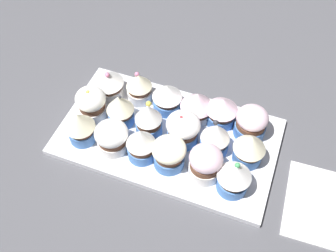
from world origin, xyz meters
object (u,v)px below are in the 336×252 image
cupcake_13 (139,87)px  cupcake_15 (197,105)px  cupcake_4 (205,163)px  cupcake_16 (222,110)px  cupcake_5 (234,177)px  cupcake_6 (91,103)px  baking_tray (168,137)px  cupcake_7 (119,110)px  cupcake_14 (167,97)px  napkin (330,207)px  cupcake_1 (112,137)px  cupcake_2 (141,144)px  cupcake_12 (108,83)px  cupcake_3 (169,154)px  cupcake_10 (216,136)px  cupcake_9 (182,130)px  cupcake_0 (80,126)px  cupcake_17 (251,123)px  cupcake_11 (249,148)px  cupcake_8 (148,119)px

cupcake_13 → cupcake_15: cupcake_13 is taller
cupcake_4 → cupcake_16: bearing=92.9°
cupcake_5 → cupcake_15: 17.52cm
cupcake_6 → cupcake_16: 26.16cm
baking_tray → cupcake_7: size_ratio=5.50×
cupcake_14 → cupcake_7: bearing=-137.0°
cupcake_14 → baking_tray: bearing=-68.0°
cupcake_6 → napkin: 49.14cm
cupcake_1 → cupcake_13: bearing=90.1°
cupcake_2 → cupcake_7: 9.21cm
cupcake_5 → cupcake_12: cupcake_5 is taller
cupcake_1 → cupcake_3: size_ratio=1.01×
cupcake_6 → cupcake_10: cupcake_10 is taller
cupcake_3 → cupcake_6: (-18.80, 5.58, 0.35)cm
cupcake_6 → cupcake_2: bearing=-23.2°
cupcake_5 → cupcake_9: bearing=151.4°
cupcake_3 → cupcake_5: (12.44, -0.79, 0.29)cm
cupcake_7 → cupcake_1: bearing=-79.0°
cupcake_0 → cupcake_7: (5.34, 6.25, -0.06)cm
cupcake_2 → cupcake_6: cupcake_2 is taller
cupcake_2 → cupcake_3: size_ratio=1.22×
cupcake_0 → cupcake_10: cupcake_10 is taller
cupcake_12 → cupcake_14: cupcake_12 is taller
cupcake_5 → cupcake_10: bearing=126.6°
cupcake_10 → cupcake_17: cupcake_10 is taller
cupcake_11 → napkin: (16.47, -4.15, -4.73)cm
cupcake_4 → cupcake_9: cupcake_4 is taller
cupcake_10 → cupcake_14: bearing=153.3°
cupcake_8 → cupcake_11: 19.87cm
cupcake_12 → napkin: 49.42cm
cupcake_2 → cupcake_13: size_ratio=1.02×
cupcake_9 → cupcake_14: cupcake_9 is taller
cupcake_15 → napkin: size_ratio=0.45×
cupcake_6 → cupcake_14: size_ratio=1.14×
cupcake_2 → cupcake_14: cupcake_2 is taller
napkin → cupcake_10: bearing=168.9°
cupcake_11 → cupcake_13: (-25.05, 6.81, -0.12)cm
cupcake_8 → cupcake_7: bearing=178.2°
cupcake_14 → cupcake_11: bearing=-19.1°
cupcake_1 → cupcake_3: (11.50, 0.26, 0.06)cm
cupcake_7 → cupcake_17: cupcake_7 is taller
cupcake_0 → cupcake_7: 8.22cm
cupcake_11 → cupcake_15: cupcake_11 is taller
cupcake_12 → cupcake_13: 6.77cm
cupcake_3 → napkin: size_ratio=0.41×
cupcake_4 → napkin: cupcake_4 is taller
baking_tray → cupcake_14: size_ratio=6.53×
cupcake_10 → cupcake_15: (-5.78, 6.04, -0.23)cm
cupcake_10 → napkin: cupcake_10 is taller
cupcake_0 → cupcake_14: cupcake_0 is taller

